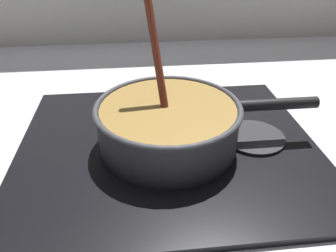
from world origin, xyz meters
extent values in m
cube|color=#B7B7BC|center=(0.00, 0.00, -0.02)|extent=(2.40, 1.60, 0.04)
cube|color=black|center=(0.15, 0.11, 0.01)|extent=(0.56, 0.48, 0.01)
torus|color=#592D0C|center=(0.15, 0.11, 0.02)|extent=(0.17, 0.17, 0.01)
cylinder|color=#262628|center=(0.31, 0.11, 0.01)|extent=(0.12, 0.12, 0.01)
cylinder|color=#38383D|center=(0.15, 0.11, 0.05)|extent=(0.26, 0.26, 0.08)
cylinder|color=olive|center=(0.15, 0.11, 0.06)|extent=(0.24, 0.24, 0.07)
torus|color=#38383D|center=(0.15, 0.11, 0.09)|extent=(0.27, 0.27, 0.01)
cylinder|color=black|center=(0.35, 0.11, 0.09)|extent=(0.15, 0.02, 0.02)
cylinder|color=beige|center=(0.15, 0.10, 0.08)|extent=(0.03, 0.03, 0.01)
cylinder|color=beige|center=(0.11, 0.21, 0.08)|extent=(0.03, 0.03, 0.01)
cylinder|color=#E5CC7A|center=(0.21, 0.03, 0.08)|extent=(0.03, 0.03, 0.01)
cylinder|color=beige|center=(0.17, 0.15, 0.08)|extent=(0.03, 0.03, 0.01)
cylinder|color=maroon|center=(0.13, 0.17, 0.21)|extent=(0.05, 0.13, 0.28)
cube|color=brown|center=(0.14, 0.11, 0.08)|extent=(0.04, 0.05, 0.01)
camera|label=1|loc=(0.09, -0.40, 0.37)|focal=35.30mm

